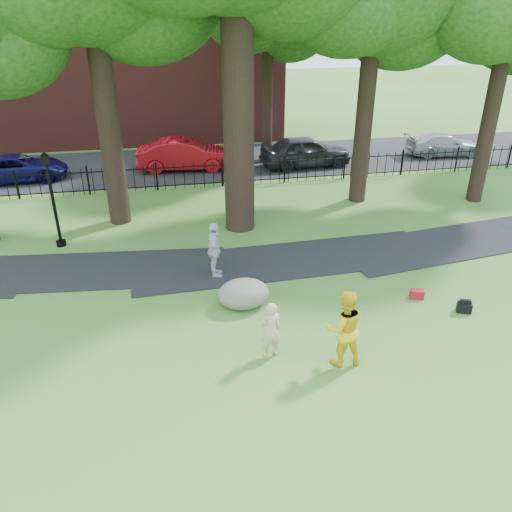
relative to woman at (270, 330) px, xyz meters
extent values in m
plane|color=#416E26|center=(0.59, 0.88, -0.74)|extent=(120.00, 120.00, 0.00)
cube|color=black|center=(1.59, 4.78, -0.74)|extent=(36.07, 3.85, 0.03)
cube|color=black|center=(0.59, 16.88, -0.74)|extent=(80.00, 7.00, 0.02)
cube|color=black|center=(0.59, 12.88, 0.28)|extent=(44.00, 0.04, 0.04)
cube|color=black|center=(0.59, 12.88, -0.56)|extent=(44.00, 0.04, 0.04)
cube|color=maroon|center=(-3.41, 24.88, 5.26)|extent=(18.00, 8.00, 12.00)
cylinder|color=black|center=(0.59, 7.88, 4.51)|extent=(1.10, 1.10, 10.50)
cylinder|color=black|center=(-3.91, 9.38, 3.81)|extent=(0.80, 0.80, 9.10)
cylinder|color=black|center=(6.09, 9.88, 3.46)|extent=(0.70, 0.70, 8.40)
ellipsoid|color=#16360E|center=(7.58, 10.71, 6.70)|extent=(5.28, 5.28, 4.49)
cylinder|color=black|center=(11.09, 8.88, 3.29)|extent=(0.64, 0.64, 8.05)
ellipsoid|color=#16360E|center=(9.85, 8.26, 6.85)|extent=(4.65, 4.65, 3.95)
imported|color=tan|center=(0.00, 0.00, 0.00)|extent=(0.60, 0.46, 1.47)
imported|color=yellow|center=(1.60, -0.57, 0.22)|extent=(0.96, 0.77, 1.91)
imported|color=#BCBBC0|center=(-0.81, 4.21, 0.16)|extent=(0.53, 1.08, 1.79)
ellipsoid|color=#5E594F|center=(-0.24, 2.36, -0.31)|extent=(1.68, 1.42, 0.85)
cylinder|color=black|center=(-5.87, 7.48, 0.75)|extent=(0.11, 0.11, 2.97)
cylinder|color=black|center=(-5.87, 7.48, -0.64)|extent=(0.33, 0.33, 0.19)
cube|color=black|center=(-5.87, 7.48, 2.37)|extent=(0.24, 0.24, 0.28)
cone|color=black|center=(-5.87, 7.48, 2.55)|extent=(0.30, 0.30, 0.15)
cube|color=black|center=(5.66, 0.83, -0.59)|extent=(0.44, 0.37, 0.28)
cube|color=maroon|center=(4.74, 1.77, -0.61)|extent=(0.43, 0.34, 0.26)
imported|color=#A60C14|center=(-0.92, 15.87, 0.06)|extent=(4.96, 2.09, 1.59)
imported|color=#0C0C3C|center=(-8.91, 15.60, -0.11)|extent=(4.68, 2.52, 1.25)
imported|color=black|center=(5.31, 15.29, 0.07)|extent=(4.84, 2.23, 1.61)
imported|color=#9C9DA4|center=(13.55, 15.87, -0.12)|extent=(4.31, 1.96, 1.22)
camera|label=1|loc=(-2.22, -9.47, 6.80)|focal=35.00mm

